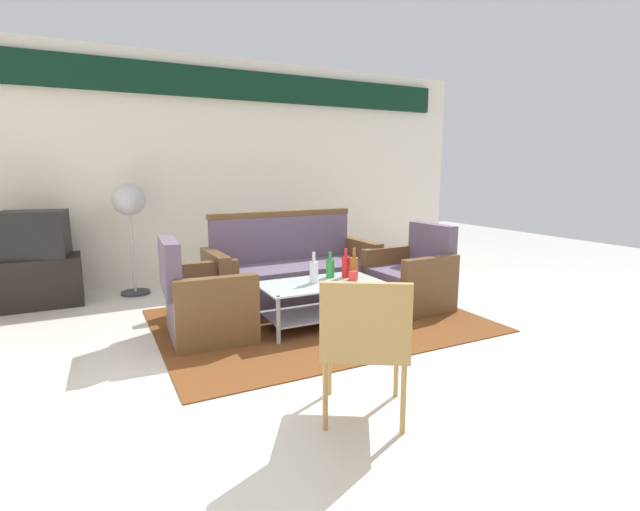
{
  "coord_description": "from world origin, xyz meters",
  "views": [
    {
      "loc": [
        -1.99,
        -3.0,
        1.41
      ],
      "look_at": [
        -0.13,
        0.68,
        0.65
      ],
      "focal_mm": 26.05,
      "sensor_mm": 36.0,
      "label": 1
    }
  ],
  "objects_px": {
    "bottle_brown": "(354,268)",
    "tv_stand": "(40,281)",
    "bottle_red": "(346,266)",
    "cup": "(353,277)",
    "armchair_left": "(206,304)",
    "armchair_right": "(411,281)",
    "wicker_chair": "(365,338)",
    "coffee_table": "(320,297)",
    "bottle_clear": "(314,272)",
    "couch": "(292,274)",
    "television": "(34,234)",
    "bottle_green": "(330,268)",
    "pedestal_fan": "(129,206)"
  },
  "relations": [
    {
      "from": "couch",
      "to": "bottle_green",
      "type": "height_order",
      "value": "couch"
    },
    {
      "from": "coffee_table",
      "to": "bottle_clear",
      "type": "height_order",
      "value": "bottle_clear"
    },
    {
      "from": "armchair_left",
      "to": "armchair_right",
      "type": "relative_size",
      "value": 1.0
    },
    {
      "from": "bottle_green",
      "to": "cup",
      "type": "distance_m",
      "value": 0.27
    },
    {
      "from": "couch",
      "to": "pedestal_fan",
      "type": "relative_size",
      "value": 1.43
    },
    {
      "from": "cup",
      "to": "television",
      "type": "xyz_separation_m",
      "value": [
        -2.61,
        2.03,
        0.3
      ]
    },
    {
      "from": "bottle_green",
      "to": "television",
      "type": "bearing_deg",
      "value": 144.6
    },
    {
      "from": "bottle_red",
      "to": "cup",
      "type": "relative_size",
      "value": 2.77
    },
    {
      "from": "wicker_chair",
      "to": "bottle_red",
      "type": "bearing_deg",
      "value": 94.33
    },
    {
      "from": "bottle_red",
      "to": "cup",
      "type": "distance_m",
      "value": 0.2
    },
    {
      "from": "bottle_brown",
      "to": "armchair_left",
      "type": "bearing_deg",
      "value": 170.48
    },
    {
      "from": "armchair_left",
      "to": "pedestal_fan",
      "type": "xyz_separation_m",
      "value": [
        -0.41,
        1.77,
        0.73
      ]
    },
    {
      "from": "armchair_right",
      "to": "pedestal_fan",
      "type": "xyz_separation_m",
      "value": [
        -2.5,
        1.86,
        0.73
      ]
    },
    {
      "from": "armchair_left",
      "to": "pedestal_fan",
      "type": "relative_size",
      "value": 0.67
    },
    {
      "from": "armchair_left",
      "to": "tv_stand",
      "type": "relative_size",
      "value": 1.06
    },
    {
      "from": "bottle_brown",
      "to": "cup",
      "type": "distance_m",
      "value": 0.12
    },
    {
      "from": "armchair_left",
      "to": "couch",
      "type": "bearing_deg",
      "value": 123.67
    },
    {
      "from": "coffee_table",
      "to": "bottle_brown",
      "type": "bearing_deg",
      "value": -5.74
    },
    {
      "from": "armchair_left",
      "to": "television",
      "type": "distance_m",
      "value": 2.23
    },
    {
      "from": "bottle_green",
      "to": "bottle_brown",
      "type": "xyz_separation_m",
      "value": [
        0.16,
        -0.17,
        0.02
      ]
    },
    {
      "from": "bottle_green",
      "to": "wicker_chair",
      "type": "distance_m",
      "value": 1.84
    },
    {
      "from": "armchair_right",
      "to": "tv_stand",
      "type": "distance_m",
      "value": 3.88
    },
    {
      "from": "couch",
      "to": "bottle_clear",
      "type": "relative_size",
      "value": 6.39
    },
    {
      "from": "bottle_clear",
      "to": "bottle_red",
      "type": "height_order",
      "value": "bottle_clear"
    },
    {
      "from": "bottle_red",
      "to": "television",
      "type": "height_order",
      "value": "television"
    },
    {
      "from": "armchair_right",
      "to": "coffee_table",
      "type": "bearing_deg",
      "value": 92.3
    },
    {
      "from": "bottle_green",
      "to": "bottle_brown",
      "type": "relative_size",
      "value": 0.82
    },
    {
      "from": "cup",
      "to": "tv_stand",
      "type": "relative_size",
      "value": 0.12
    },
    {
      "from": "bottle_brown",
      "to": "cup",
      "type": "bearing_deg",
      "value": -126.01
    },
    {
      "from": "bottle_green",
      "to": "wicker_chair",
      "type": "height_order",
      "value": "wicker_chair"
    },
    {
      "from": "television",
      "to": "bottle_clear",
      "type": "bearing_deg",
      "value": 147.7
    },
    {
      "from": "bottle_brown",
      "to": "couch",
      "type": "bearing_deg",
      "value": 106.51
    },
    {
      "from": "coffee_table",
      "to": "wicker_chair",
      "type": "xyz_separation_m",
      "value": [
        -0.51,
        -1.57,
        0.22
      ]
    },
    {
      "from": "television",
      "to": "armchair_left",
      "type": "bearing_deg",
      "value": 135.71
    },
    {
      "from": "coffee_table",
      "to": "bottle_brown",
      "type": "relative_size",
      "value": 3.71
    },
    {
      "from": "armchair_left",
      "to": "armchair_right",
      "type": "bearing_deg",
      "value": 90.76
    },
    {
      "from": "bottle_green",
      "to": "tv_stand",
      "type": "height_order",
      "value": "bottle_green"
    },
    {
      "from": "bottle_brown",
      "to": "tv_stand",
      "type": "relative_size",
      "value": 0.37
    },
    {
      "from": "couch",
      "to": "coffee_table",
      "type": "xyz_separation_m",
      "value": [
        -0.08,
        -0.82,
        -0.04
      ]
    },
    {
      "from": "armchair_left",
      "to": "pedestal_fan",
      "type": "height_order",
      "value": "pedestal_fan"
    },
    {
      "from": "couch",
      "to": "tv_stand",
      "type": "relative_size",
      "value": 2.27
    },
    {
      "from": "tv_stand",
      "to": "wicker_chair",
      "type": "distance_m",
      "value": 3.93
    },
    {
      "from": "couch",
      "to": "bottle_clear",
      "type": "height_order",
      "value": "couch"
    },
    {
      "from": "television",
      "to": "bottle_red",
      "type": "bearing_deg",
      "value": 153.1
    },
    {
      "from": "coffee_table",
      "to": "pedestal_fan",
      "type": "height_order",
      "value": "pedestal_fan"
    },
    {
      "from": "armchair_right",
      "to": "couch",
      "type": "bearing_deg",
      "value": 51.73
    },
    {
      "from": "armchair_left",
      "to": "bottle_red",
      "type": "distance_m",
      "value": 1.33
    },
    {
      "from": "wicker_chair",
      "to": "tv_stand",
      "type": "bearing_deg",
      "value": 148.51
    },
    {
      "from": "couch",
      "to": "pedestal_fan",
      "type": "bearing_deg",
      "value": -38.7
    },
    {
      "from": "bottle_clear",
      "to": "tv_stand",
      "type": "distance_m",
      "value": 2.98
    }
  ]
}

